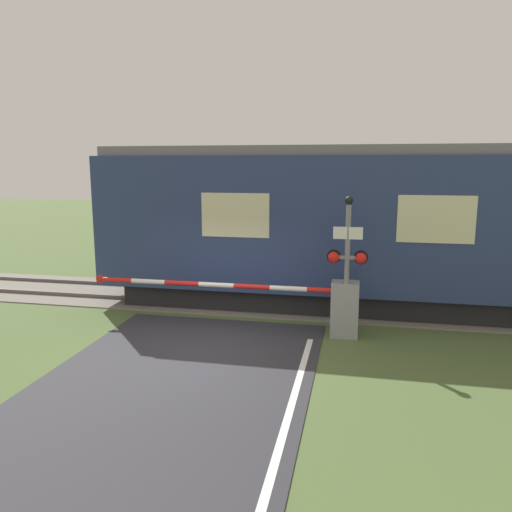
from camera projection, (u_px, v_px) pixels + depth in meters
ground_plane at (202, 349)px, 10.28m from camera, size 80.00×80.00×0.00m
track_bed at (245, 299)px, 14.04m from camera, size 36.00×3.20×0.13m
train at (427, 228)px, 12.70m from camera, size 16.97×2.93×4.21m
crossing_barrier at (321, 305)px, 11.06m from camera, size 6.26×0.44×1.24m
signal_post at (347, 259)px, 10.59m from camera, size 0.87×0.26×3.11m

